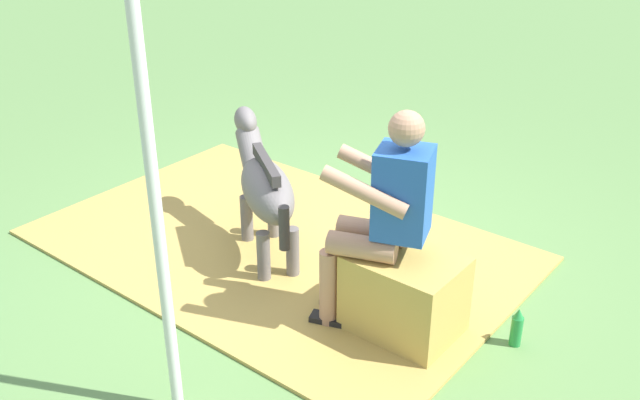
{
  "coord_description": "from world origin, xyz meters",
  "views": [
    {
      "loc": [
        -2.82,
        3.42,
        2.66
      ],
      "look_at": [
        -0.18,
        0.12,
        0.55
      ],
      "focal_mm": 40.3,
      "sensor_mm": 36.0,
      "label": 1
    }
  ],
  "objects": [
    {
      "name": "soda_bottle",
      "position": [
        -1.58,
        0.03,
        0.12
      ],
      "size": [
        0.07,
        0.07,
        0.25
      ],
      "color": "#268C3F",
      "rests_on": "ground"
    },
    {
      "name": "pony_standing",
      "position": [
        0.28,
        0.16,
        0.54
      ],
      "size": [
        1.17,
        0.91,
        0.9
      ],
      "color": "slate",
      "rests_on": "ground"
    },
    {
      "name": "hay_patch",
      "position": [
        0.28,
        0.04,
        0.01
      ],
      "size": [
        3.44,
        2.25,
        0.02
      ],
      "primitive_type": "cube",
      "color": "tan",
      "rests_on": "ground"
    },
    {
      "name": "person_seated",
      "position": [
        -0.83,
        0.38,
        0.78
      ],
      "size": [
        0.72,
        0.56,
        1.4
      ],
      "color": "tan",
      "rests_on": "ground"
    },
    {
      "name": "hay_bale",
      "position": [
        -0.99,
        0.34,
        0.26
      ],
      "size": [
        0.64,
        0.49,
        0.52
      ],
      "primitive_type": "cube",
      "color": "tan",
      "rests_on": "ground"
    },
    {
      "name": "ground_plane",
      "position": [
        0.0,
        0.0,
        0.0
      ],
      "size": [
        24.0,
        24.0,
        0.0
      ],
      "primitive_type": "plane",
      "color": "#608C4C"
    },
    {
      "name": "tent_pole_left",
      "position": [
        -0.44,
        1.63,
        1.13
      ],
      "size": [
        0.06,
        0.06,
        2.25
      ],
      "primitive_type": "cylinder",
      "color": "silver",
      "rests_on": "ground"
    }
  ]
}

